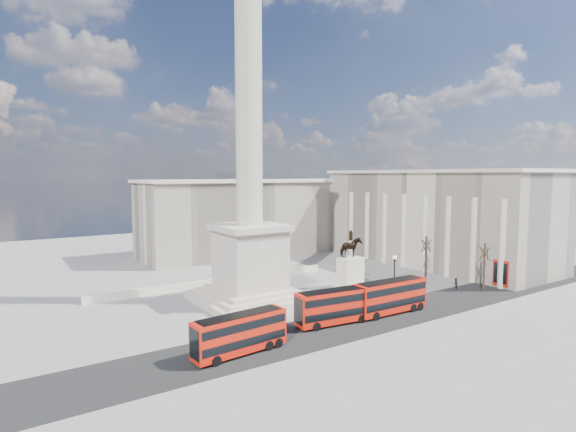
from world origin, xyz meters
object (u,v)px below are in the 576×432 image
Objects in this scene: red_bus_b at (337,306)px; pedestrian_crossing at (350,294)px; red_bus_d at (520,269)px; victorian_lamp at (394,275)px; red_bus_c at (391,296)px; nelsons_column at (250,209)px; red_bus_a at (241,333)px; pedestrian_walking at (379,300)px; pedestrian_standing at (456,284)px; equestrian_statue at (350,268)px.

red_bus_b is 6.78× the size of pedestrian_crossing.
victorian_lamp is (-25.18, 3.55, 1.54)m from red_bus_d.
victorian_lamp reaches higher than red_bus_b.
red_bus_c is 29.15m from red_bus_d.
nelsons_column reaches higher than red_bus_a.
red_bus_b is at bearing 2.22° from red_bus_a.
nelsons_column reaches higher than pedestrian_walking.
victorian_lamp is at bearing 2.35° from pedestrian_walking.
pedestrian_walking is (-2.89, -0.05, -3.07)m from victorian_lamp.
red_bus_c reaches higher than red_bus_b.
pedestrian_standing is (-11.62, 3.58, -1.50)m from red_bus_d.
pedestrian_crossing is at bearing 90.81° from red_bus_c.
victorian_lamp is 3.89× the size of pedestrian_standing.
nelsons_column is at bearing 41.17° from pedestrian_crossing.
pedestrian_crossing is (12.37, -6.80, -12.15)m from nelsons_column.
pedestrian_standing is 1.11× the size of pedestrian_crossing.
red_bus_d is (41.46, -14.99, -10.56)m from nelsons_column.
equestrian_statue is 16.47m from pedestrian_standing.
red_bus_a is 6.52× the size of pedestrian_crossing.
victorian_lamp reaches higher than red_bus_a.
equestrian_statue is at bearing 90.08° from victorian_lamp.
red_bus_d reaches higher than pedestrian_walking.
red_bus_c is at bearing 159.56° from pedestrian_crossing.
victorian_lamp is (3.97, 3.22, 1.65)m from red_bus_c.
pedestrian_walking is at bearing 172.26° from pedestrian_crossing.
red_bus_d is at bearing -5.79° from pedestrian_walking.
equestrian_statue is (-0.01, 9.06, -0.65)m from victorian_lamp.
red_bus_a is 51.13m from red_bus_d.
equestrian_statue is at bearing 49.81° from red_bus_b.
red_bus_a reaches higher than pedestrian_walking.
red_bus_d is 25.47m from victorian_lamp.
red_bus_a is 0.96× the size of red_bus_b.
red_bus_b is 6.13× the size of pedestrian_standing.
red_bus_a is at bearing -170.40° from victorian_lamp.
red_bus_b reaches higher than red_bus_a.
red_bus_b is 16.93m from equestrian_statue.
nelsons_column is 18.62m from pedestrian_crossing.
victorian_lamp is at bearing 40.25° from red_bus_c.
nelsons_column is 45.34m from red_bus_d.
pedestrian_walking is at bearing -178.95° from victorian_lamp.
red_bus_b is at bearing 176.86° from red_bus_c.
red_bus_a is at bearing -175.73° from red_bus_c.
equestrian_statue is at bearing 73.36° from red_bus_c.
red_bus_c is 5.37m from victorian_lamp.
victorian_lamp is at bearing 171.72° from red_bus_d.
red_bus_b is at bearing -74.00° from nelsons_column.
red_bus_b is 1.58× the size of victorian_lamp.
equestrian_statue reaches higher than red_bus_a.
red_bus_b is 12.65m from victorian_lamp.
pedestrian_crossing is at bearing 130.08° from victorian_lamp.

